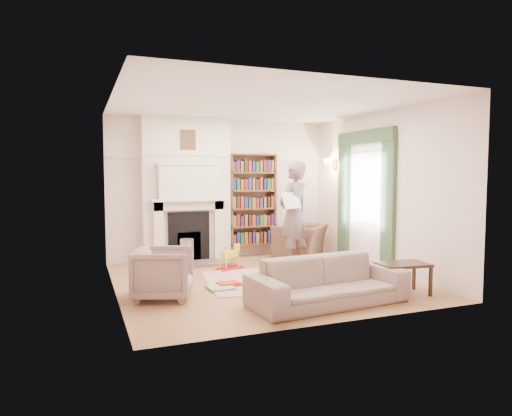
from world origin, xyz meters
name	(u,v)px	position (x,y,z in m)	size (l,w,h in m)	color
floor	(262,280)	(0.00, 0.00, 0.00)	(4.50, 4.50, 0.00)	#935E3A
ceiling	(262,104)	(0.00, 0.00, 2.80)	(4.50, 4.50, 0.00)	white
wall_back	(220,189)	(0.00, 2.25, 1.40)	(4.50, 4.50, 0.00)	white
wall_front	(337,201)	(0.00, -2.25, 1.40)	(4.50, 4.50, 0.00)	white
wall_left	(113,196)	(-2.25, 0.00, 1.40)	(4.50, 4.50, 0.00)	white
wall_right	(380,191)	(2.25, 0.00, 1.40)	(4.50, 4.50, 0.00)	white
fireplace	(186,190)	(-0.75, 2.05, 1.39)	(1.70, 0.58, 2.80)	white
bookcase	(252,200)	(0.65, 2.12, 1.18)	(1.00, 0.24, 1.85)	brown
window	(366,188)	(2.23, 0.40, 1.45)	(0.02, 0.90, 1.30)	silver
curtain_left	(388,204)	(2.20, -0.30, 1.20)	(0.07, 0.32, 2.40)	#354D31
curtain_right	(344,199)	(2.20, 1.10, 1.20)	(0.07, 0.32, 2.40)	#354D31
pelmet	(365,137)	(2.19, 0.40, 2.38)	(0.09, 1.70, 0.24)	#354D31
wall_sconce	(326,164)	(2.03, 1.50, 1.90)	(0.20, 0.24, 0.24)	gold
rug	(279,279)	(0.29, -0.02, 0.01)	(2.32, 1.79, 0.01)	beige
armchair_reading	(301,241)	(1.47, 1.53, 0.34)	(1.04, 0.91, 0.68)	#482726
armchair_left	(164,273)	(-1.65, -0.50, 0.35)	(0.75, 0.77, 0.70)	gray
sofa	(328,281)	(0.30, -1.56, 0.31)	(2.10, 0.82, 0.61)	gray
man_reading	(294,214)	(1.02, 0.93, 0.97)	(0.71, 0.46, 1.94)	#60504D
newspaper	(291,201)	(0.87, 0.73, 1.23)	(0.44, 0.02, 0.31)	silver
coffee_table	(402,279)	(1.55, -1.50, 0.23)	(0.70, 0.45, 0.45)	#342512
paraffin_heater	(187,254)	(-0.93, 1.27, 0.28)	(0.24, 0.24, 0.55)	#9C9EA3
rocking_horse	(230,257)	(-0.22, 0.97, 0.22)	(0.51, 0.20, 0.45)	gold
board_game	(221,287)	(-0.78, -0.29, 0.03)	(0.37, 0.37, 0.03)	#F2F155
game_box_lid	(229,284)	(-0.61, -0.18, 0.04)	(0.33, 0.22, 0.06)	red
comic_annuals	(287,284)	(0.26, -0.42, 0.02)	(0.71, 0.61, 0.02)	red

